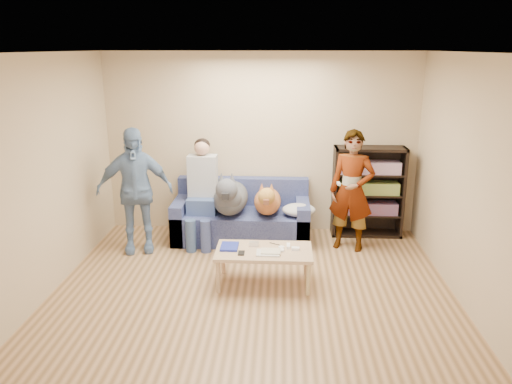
# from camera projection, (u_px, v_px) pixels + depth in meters

# --- Properties ---
(ground) EXTENTS (5.00, 5.00, 0.00)m
(ground) POSITION_uv_depth(u_px,v_px,m) (250.00, 312.00, 5.19)
(ground) COLOR brown
(ground) RESTS_ON ground
(ceiling) EXTENTS (5.00, 5.00, 0.00)m
(ceiling) POSITION_uv_depth(u_px,v_px,m) (249.00, 53.00, 4.46)
(ceiling) COLOR white
(ceiling) RESTS_ON ground
(wall_back) EXTENTS (4.50, 0.00, 4.50)m
(wall_back) POSITION_uv_depth(u_px,v_px,m) (261.00, 144.00, 7.22)
(wall_back) COLOR tan
(wall_back) RESTS_ON ground
(wall_front) EXTENTS (4.50, 0.00, 4.50)m
(wall_front) POSITION_uv_depth(u_px,v_px,m) (216.00, 336.00, 2.43)
(wall_front) COLOR tan
(wall_front) RESTS_ON ground
(wall_left) EXTENTS (0.00, 5.00, 5.00)m
(wall_left) POSITION_uv_depth(u_px,v_px,m) (23.00, 189.00, 4.94)
(wall_left) COLOR tan
(wall_left) RESTS_ON ground
(wall_right) EXTENTS (0.00, 5.00, 5.00)m
(wall_right) POSITION_uv_depth(u_px,v_px,m) (487.00, 196.00, 4.71)
(wall_right) COLOR tan
(wall_right) RESTS_ON ground
(blanket) EXTENTS (0.46, 0.39, 0.16)m
(blanket) POSITION_uv_depth(u_px,v_px,m) (299.00, 210.00, 6.81)
(blanket) COLOR #AEADB2
(blanket) RESTS_ON sofa
(person_standing_right) EXTENTS (0.69, 0.56, 1.63)m
(person_standing_right) POSITION_uv_depth(u_px,v_px,m) (352.00, 191.00, 6.61)
(person_standing_right) COLOR gray
(person_standing_right) RESTS_ON ground
(person_standing_left) EXTENTS (1.05, 0.62, 1.67)m
(person_standing_left) POSITION_uv_depth(u_px,v_px,m) (135.00, 191.00, 6.54)
(person_standing_left) COLOR #738FB8
(person_standing_left) RESTS_ON ground
(held_controller) EXTENTS (0.04, 0.11, 0.03)m
(held_controller) POSITION_uv_depth(u_px,v_px,m) (339.00, 184.00, 6.39)
(held_controller) COLOR white
(held_controller) RESTS_ON person_standing_right
(notebook_blue) EXTENTS (0.20, 0.26, 0.03)m
(notebook_blue) POSITION_uv_depth(u_px,v_px,m) (230.00, 246.00, 5.76)
(notebook_blue) COLOR #1B2898
(notebook_blue) RESTS_ON coffee_table
(papers) EXTENTS (0.26, 0.20, 0.02)m
(papers) POSITION_uv_depth(u_px,v_px,m) (268.00, 253.00, 5.59)
(papers) COLOR beige
(papers) RESTS_ON coffee_table
(magazine) EXTENTS (0.22, 0.17, 0.01)m
(magazine) POSITION_uv_depth(u_px,v_px,m) (271.00, 251.00, 5.61)
(magazine) COLOR beige
(magazine) RESTS_ON coffee_table
(camera_silver) EXTENTS (0.11, 0.06, 0.05)m
(camera_silver) POSITION_uv_depth(u_px,v_px,m) (254.00, 244.00, 5.81)
(camera_silver) COLOR silver
(camera_silver) RESTS_ON coffee_table
(controller_a) EXTENTS (0.04, 0.13, 0.03)m
(controller_a) POSITION_uv_depth(u_px,v_px,m) (288.00, 246.00, 5.77)
(controller_a) COLOR white
(controller_a) RESTS_ON coffee_table
(controller_b) EXTENTS (0.09, 0.06, 0.03)m
(controller_b) POSITION_uv_depth(u_px,v_px,m) (295.00, 249.00, 5.69)
(controller_b) COLOR white
(controller_b) RESTS_ON coffee_table
(headphone_cup_a) EXTENTS (0.07, 0.07, 0.02)m
(headphone_cup_a) POSITION_uv_depth(u_px,v_px,m) (281.00, 250.00, 5.66)
(headphone_cup_a) COLOR white
(headphone_cup_a) RESTS_ON coffee_table
(headphone_cup_b) EXTENTS (0.07, 0.07, 0.02)m
(headphone_cup_b) POSITION_uv_depth(u_px,v_px,m) (281.00, 247.00, 5.74)
(headphone_cup_b) COLOR white
(headphone_cup_b) RESTS_ON coffee_table
(pen_orange) EXTENTS (0.13, 0.06, 0.01)m
(pen_orange) POSITION_uv_depth(u_px,v_px,m) (262.00, 255.00, 5.54)
(pen_orange) COLOR #D2641D
(pen_orange) RESTS_ON coffee_table
(pen_black) EXTENTS (0.13, 0.08, 0.01)m
(pen_black) POSITION_uv_depth(u_px,v_px,m) (275.00, 244.00, 5.86)
(pen_black) COLOR black
(pen_black) RESTS_ON coffee_table
(wallet) EXTENTS (0.07, 0.12, 0.02)m
(wallet) POSITION_uv_depth(u_px,v_px,m) (241.00, 253.00, 5.59)
(wallet) COLOR black
(wallet) RESTS_ON coffee_table
(sofa) EXTENTS (1.90, 0.85, 0.82)m
(sofa) POSITION_uv_depth(u_px,v_px,m) (242.00, 219.00, 7.13)
(sofa) COLOR #515B93
(sofa) RESTS_ON ground
(person_seated) EXTENTS (0.40, 0.73, 1.47)m
(person_seated) POSITION_uv_depth(u_px,v_px,m) (202.00, 188.00, 6.90)
(person_seated) COLOR #3C4884
(person_seated) RESTS_ON sofa
(dog_gray) EXTENTS (0.47, 1.28, 0.69)m
(dog_gray) POSITION_uv_depth(u_px,v_px,m) (230.00, 197.00, 6.84)
(dog_gray) COLOR #474A51
(dog_gray) RESTS_ON sofa
(dog_tan) EXTENTS (0.37, 1.15, 0.54)m
(dog_tan) POSITION_uv_depth(u_px,v_px,m) (267.00, 201.00, 6.85)
(dog_tan) COLOR #B65D37
(dog_tan) RESTS_ON sofa
(coffee_table) EXTENTS (1.10, 0.60, 0.42)m
(coffee_table) POSITION_uv_depth(u_px,v_px,m) (264.00, 254.00, 5.71)
(coffee_table) COLOR tan
(coffee_table) RESTS_ON ground
(bookshelf) EXTENTS (1.00, 0.34, 1.30)m
(bookshelf) POSITION_uv_depth(u_px,v_px,m) (368.00, 190.00, 7.15)
(bookshelf) COLOR black
(bookshelf) RESTS_ON ground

